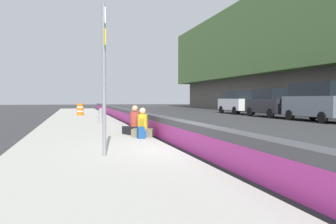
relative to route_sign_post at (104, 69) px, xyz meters
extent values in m
plane|color=#353538|center=(0.67, -2.44, -2.21)|extent=(160.00, 160.00, 0.00)
cube|color=#B5B2A8|center=(0.67, 0.21, -2.14)|extent=(80.00, 4.40, 0.14)
cube|color=#47474C|center=(0.67, -2.44, -1.79)|extent=(76.00, 0.44, 0.85)
cube|color=#B2338C|center=(0.67, -2.21, -1.83)|extent=(74.48, 0.01, 0.54)
cylinder|color=gray|center=(0.00, 0.00, -0.27)|extent=(0.09, 0.09, 3.60)
cube|color=white|center=(0.00, -0.02, 1.23)|extent=(0.44, 0.02, 0.36)
cube|color=black|center=(0.00, -0.03, 1.23)|extent=(0.30, 0.01, 0.10)
cube|color=yellow|center=(0.00, -0.02, 0.73)|extent=(0.44, 0.02, 0.36)
cube|color=black|center=(0.00, -0.03, 0.73)|extent=(0.30, 0.01, 0.10)
cylinder|color=gray|center=(10.82, -0.71, -1.71)|extent=(0.24, 0.24, 0.72)
cone|color=gray|center=(10.82, -0.71, -1.27)|extent=(0.26, 0.26, 0.16)
cylinder|color=gray|center=(10.82, -0.88, -1.68)|extent=(0.10, 0.12, 0.10)
cylinder|color=gray|center=(10.82, -0.54, -1.68)|extent=(0.10, 0.12, 0.10)
cube|color=#706651|center=(3.94, -1.69, -1.93)|extent=(0.83, 0.90, 0.28)
cylinder|color=gold|center=(3.94, -1.69, -1.53)|extent=(0.36, 0.36, 0.53)
sphere|color=beige|center=(3.94, -1.69, -1.14)|extent=(0.23, 0.23, 0.23)
cylinder|color=gold|center=(4.12, -1.74, -1.58)|extent=(0.30, 0.20, 0.47)
cylinder|color=gold|center=(3.75, -1.63, -1.58)|extent=(0.30, 0.20, 0.47)
cube|color=black|center=(4.90, -1.58, -1.92)|extent=(0.89, 0.97, 0.30)
cylinder|color=#AD3D33|center=(4.90, -1.58, -1.49)|extent=(0.38, 0.38, 0.56)
sphere|color=tan|center=(4.90, -1.58, -1.09)|extent=(0.25, 0.25, 0.25)
cylinder|color=#AD3D33|center=(5.10, -1.51, -1.55)|extent=(0.32, 0.22, 0.49)
cylinder|color=#AD3D33|center=(4.70, -1.64, -1.55)|extent=(0.32, 0.22, 0.49)
cube|color=navy|center=(3.37, -1.51, -1.87)|extent=(0.32, 0.22, 0.40)
cube|color=navy|center=(3.37, -1.65, -1.93)|extent=(0.22, 0.06, 0.20)
cylinder|color=orange|center=(20.71, 0.21, -1.60)|extent=(0.52, 0.52, 0.95)
cylinder|color=white|center=(20.71, 0.21, -1.41)|extent=(0.54, 0.54, 0.10)
cylinder|color=white|center=(20.71, 0.21, -1.74)|extent=(0.54, 0.54, 0.10)
cube|color=slate|center=(10.98, -14.65, -1.20)|extent=(5.11, 1.99, 1.30)
cube|color=black|center=(10.88, -14.65, -0.10)|extent=(4.11, 1.79, 0.90)
cylinder|color=black|center=(12.60, -13.70, -1.85)|extent=(0.72, 0.22, 0.72)
cylinder|color=black|center=(12.61, -15.58, -1.85)|extent=(0.72, 0.22, 0.72)
cylinder|color=black|center=(9.34, -13.72, -1.85)|extent=(0.72, 0.22, 0.72)
cube|color=#28282D|center=(16.57, -14.59, -1.28)|extent=(4.83, 1.98, 1.10)
cube|color=black|center=(16.47, -14.59, -0.33)|extent=(3.12, 1.77, 0.80)
cylinder|color=black|center=(18.09, -13.65, -1.83)|extent=(0.76, 0.23, 0.76)
cylinder|color=black|center=(18.12, -15.49, -1.83)|extent=(0.76, 0.23, 0.76)
cylinder|color=black|center=(15.02, -13.69, -1.83)|extent=(0.76, 0.23, 0.76)
cylinder|color=black|center=(15.04, -15.53, -1.83)|extent=(0.76, 0.23, 0.76)
cube|color=silver|center=(22.81, -14.71, -1.28)|extent=(4.81, 1.95, 1.10)
cube|color=black|center=(22.71, -14.71, -0.33)|extent=(3.11, 1.75, 0.80)
cylinder|color=black|center=(24.35, -13.80, -1.83)|extent=(0.76, 0.22, 0.76)
cylinder|color=black|center=(24.34, -15.64, -1.83)|extent=(0.76, 0.22, 0.76)
cylinder|color=black|center=(21.28, -13.78, -1.83)|extent=(0.76, 0.22, 0.76)
cylinder|color=black|center=(21.27, -15.62, -1.83)|extent=(0.76, 0.22, 0.76)
camera|label=1|loc=(-8.38, 0.70, -0.70)|focal=37.24mm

